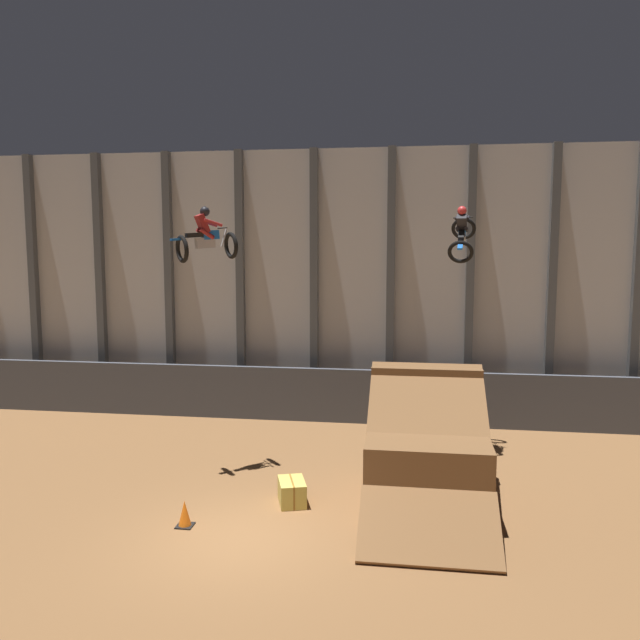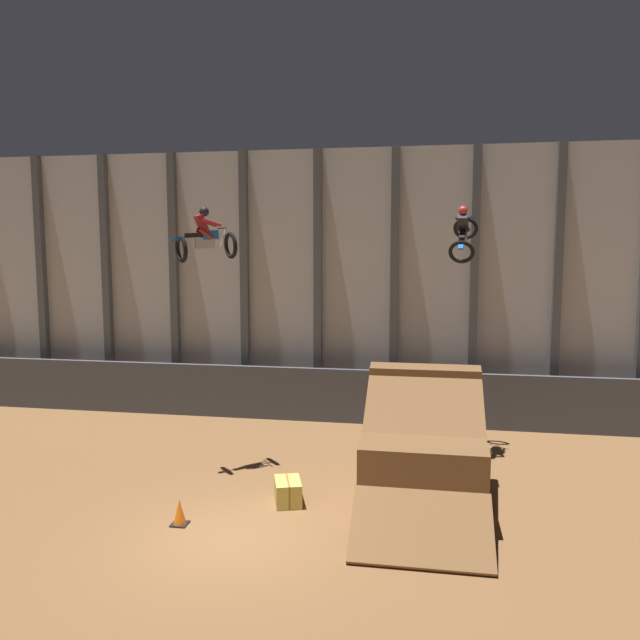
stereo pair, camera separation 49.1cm
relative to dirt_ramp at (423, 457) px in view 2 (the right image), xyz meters
The scene contains 8 objects.
ground_plane 4.89m from the dirt_ramp, 145.45° to the right, with size 60.00×60.00×0.00m, color brown.
arena_back_wall 9.49m from the dirt_ramp, 116.72° to the left, with size 32.00×0.40×9.60m.
lower_barrier 7.51m from the dirt_ramp, 121.51° to the left, with size 31.36×0.20×1.89m.
dirt_ramp is the anchor object (origin of this frame).
rider_bike_left_air 7.96m from the dirt_ramp, 167.35° to the left, with size 1.65×1.58×1.49m.
rider_bike_right_air 6.78m from the dirt_ramp, 75.69° to the left, with size 0.95×1.87×1.70m.
traffic_cone_near_ramp 5.77m from the dirt_ramp, 156.61° to the right, with size 0.36×0.36×0.58m.
hay_bale_trackside 3.34m from the dirt_ramp, 167.45° to the right, with size 0.84×1.04×0.57m.
Camera 2 is at (3.98, -11.96, 6.05)m, focal length 35.00 mm.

